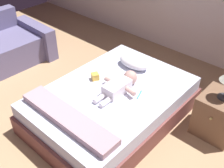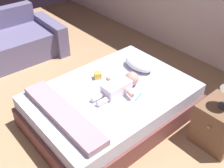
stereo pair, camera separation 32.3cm
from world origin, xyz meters
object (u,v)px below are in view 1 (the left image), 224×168
Objects in this scene: nightstand at (218,115)px; toy_block at (95,76)px; bed at (112,105)px; pillow at (134,62)px; baby at (120,85)px; toothbrush at (140,94)px.

nightstand is 4.40× the size of toy_block.
nightstand reaches higher than bed.
pillow reaches higher than nightstand.
bed is at bearing -130.62° from baby.
toy_block is (-1.43, -0.64, 0.23)m from nightstand.
toothbrush is at bearing 29.30° from bed.
nightstand reaches higher than toothbrush.
pillow is (-0.14, 0.61, 0.31)m from bed.
toy_block is at bearing 174.26° from bed.
toothbrush is 1.36× the size of toy_block.
toothbrush is at bearing -148.17° from nightstand.
bed is at bearing -5.74° from toy_block.
nightstand is at bearing 2.70° from pillow.
pillow is at bearing 111.32° from baby.
nightstand is (1.11, 0.67, 0.05)m from bed.
toy_block is at bearing -167.70° from toothbrush.
bed is 0.42m from toothbrush.
pillow is 0.63m from toothbrush.
baby reaches higher than nightstand.
nightstand is at bearing 24.02° from toy_block.
baby is 5.60× the size of toy_block.
nightstand is (0.81, 0.50, -0.19)m from toothbrush.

